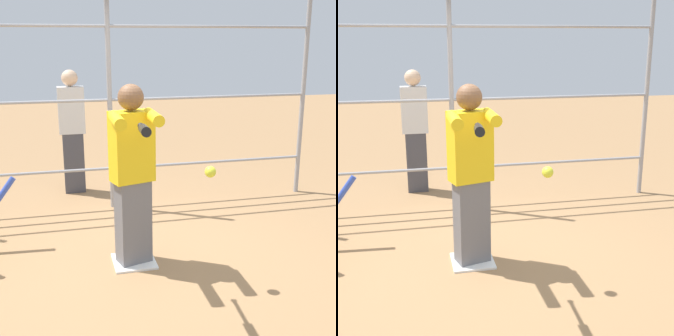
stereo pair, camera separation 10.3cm
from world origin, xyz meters
TOP-DOWN VIEW (x-y plane):
  - ground_plane at (0.00, 0.00)m, footprint 24.00×24.00m
  - home_plate at (0.00, 0.00)m, footprint 0.40×0.40m
  - fence_backstop at (0.00, -1.60)m, footprint 5.22×0.06m
  - batter at (0.00, 0.02)m, footprint 0.43×0.66m
  - baseball_bat_swinging at (0.06, 0.93)m, footprint 0.16×0.82m
  - softball_in_flight at (-0.57, 0.53)m, footprint 0.10×0.10m
  - bystander_behind_fence at (0.44, -2.34)m, footprint 0.35×0.22m

SIDE VIEW (x-z plane):
  - ground_plane at x=0.00m, z-range 0.00..0.00m
  - home_plate at x=0.00m, z-range 0.00..0.02m
  - bystander_behind_fence at x=0.44m, z-range 0.03..1.72m
  - batter at x=0.00m, z-range 0.07..1.77m
  - softball_in_flight at x=-0.57m, z-range 0.97..1.06m
  - fence_backstop at x=0.00m, z-range 0.00..2.73m
  - baseball_bat_swinging at x=0.06m, z-range 1.40..1.56m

